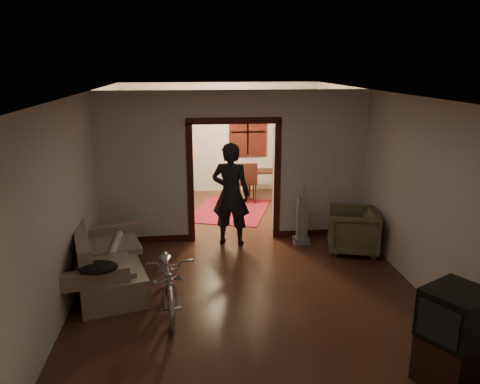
{
  "coord_description": "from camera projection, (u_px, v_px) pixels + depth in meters",
  "views": [
    {
      "loc": [
        -0.82,
        -7.7,
        3.25
      ],
      "look_at": [
        0.0,
        -0.3,
        1.2
      ],
      "focal_mm": 35.0,
      "sensor_mm": 36.0,
      "label": 1
    }
  ],
  "objects": [
    {
      "name": "oriental_rug",
      "position": [
        231.0,
        210.0,
        10.68
      ],
      "size": [
        2.11,
        2.42,
        0.02
      ],
      "primitive_type": "cube",
      "rotation": [
        0.0,
        0.0,
        -0.32
      ],
      "color": "maroon",
      "rests_on": "floor"
    },
    {
      "name": "desk_chair",
      "position": [
        247.0,
        182.0,
        11.23
      ],
      "size": [
        0.45,
        0.45,
        1.0
      ],
      "primitive_type": "cube",
      "rotation": [
        0.0,
        0.0,
        -0.01
      ],
      "color": "black",
      "rests_on": "floor"
    },
    {
      "name": "jacket",
      "position": [
        98.0,
        267.0,
        6.1
      ],
      "size": [
        0.51,
        0.39,
        0.15
      ],
      "primitive_type": "ellipsoid",
      "color": "black",
      "rests_on": "sofa"
    },
    {
      "name": "ceiling",
      "position": [
        238.0,
        92.0,
        7.59
      ],
      "size": [
        5.0,
        8.5,
        0.01
      ],
      "primitive_type": "cube",
      "color": "white",
      "rests_on": "floor"
    },
    {
      "name": "rolled_paper",
      "position": [
        116.0,
        244.0,
        7.31
      ],
      "size": [
        0.11,
        0.87,
        0.11
      ],
      "primitive_type": "cylinder",
      "rotation": [
        1.57,
        0.0,
        0.0
      ],
      "color": "beige",
      "rests_on": "sofa"
    },
    {
      "name": "person",
      "position": [
        231.0,
        194.0,
        8.5
      ],
      "size": [
        0.8,
        0.65,
        1.91
      ],
      "primitive_type": "imported",
      "rotation": [
        0.0,
        0.0,
        2.83
      ],
      "color": "black",
      "rests_on": "floor"
    },
    {
      "name": "tv_stand",
      "position": [
        450.0,
        359.0,
        4.89
      ],
      "size": [
        0.77,
        0.75,
        0.53
      ],
      "primitive_type": "cube",
      "rotation": [
        0.0,
        0.0,
        0.51
      ],
      "color": "black",
      "rests_on": "floor"
    },
    {
      "name": "armchair",
      "position": [
        353.0,
        231.0,
        8.28
      ],
      "size": [
        1.07,
        1.05,
        0.79
      ],
      "primitive_type": "imported",
      "rotation": [
        0.0,
        0.0,
        -1.85
      ],
      "color": "brown",
      "rests_on": "floor"
    },
    {
      "name": "locker",
      "position": [
        164.0,
        164.0,
        11.48
      ],
      "size": [
        0.87,
        0.49,
        1.73
      ],
      "primitive_type": "cube",
      "rotation": [
        0.0,
        0.0,
        0.01
      ],
      "color": "#2D3922",
      "rests_on": "floor"
    },
    {
      "name": "floor",
      "position": [
        238.0,
        252.0,
        8.33
      ],
      "size": [
        5.0,
        8.5,
        0.01
      ],
      "primitive_type": "cube",
      "color": "#331910",
      "rests_on": "ground"
    },
    {
      "name": "wall_left",
      "position": [
        87.0,
        180.0,
        7.7
      ],
      "size": [
        0.02,
        8.5,
        2.8
      ],
      "primitive_type": "cube",
      "color": "beige",
      "rests_on": "floor"
    },
    {
      "name": "partition_wall",
      "position": [
        234.0,
        167.0,
        8.68
      ],
      "size": [
        5.0,
        0.14,
        2.8
      ],
      "primitive_type": "cube",
      "color": "beige",
      "rests_on": "floor"
    },
    {
      "name": "desk",
      "position": [
        264.0,
        184.0,
        11.76
      ],
      "size": [
        1.01,
        0.75,
        0.66
      ],
      "primitive_type": "cube",
      "rotation": [
        0.0,
        0.0,
        -0.32
      ],
      "color": "black",
      "rests_on": "floor"
    },
    {
      "name": "far_window",
      "position": [
        248.0,
        132.0,
        12.03
      ],
      "size": [
        0.98,
        0.06,
        1.28
      ],
      "primitive_type": "cube",
      "color": "black",
      "rests_on": "wall_back"
    },
    {
      "name": "globe",
      "position": [
        162.0,
        120.0,
        11.19
      ],
      "size": [
        0.26,
        0.26,
        0.26
      ],
      "primitive_type": "sphere",
      "color": "#1E5972",
      "rests_on": "locker"
    },
    {
      "name": "sofa",
      "position": [
        107.0,
        256.0,
        7.03
      ],
      "size": [
        1.4,
        2.15,
        0.91
      ],
      "primitive_type": "cube",
      "rotation": [
        0.0,
        0.0,
        0.27
      ],
      "color": "#6F614A",
      "rests_on": "floor"
    },
    {
      "name": "wall_right",
      "position": [
        379.0,
        172.0,
        8.23
      ],
      "size": [
        0.02,
        8.5,
        2.8
      ],
      "primitive_type": "cube",
      "color": "beige",
      "rests_on": "floor"
    },
    {
      "name": "wall_back",
      "position": [
        221.0,
        138.0,
        12.03
      ],
      "size": [
        5.0,
        0.02,
        2.8
      ],
      "primitive_type": "cube",
      "color": "beige",
      "rests_on": "floor"
    },
    {
      "name": "chandelier",
      "position": [
        226.0,
        107.0,
        10.1
      ],
      "size": [
        0.24,
        0.24,
        0.24
      ],
      "primitive_type": "sphere",
      "color": "#FFE0A5",
      "rests_on": "ceiling"
    },
    {
      "name": "bicycle",
      "position": [
        169.0,
        278.0,
        6.34
      ],
      "size": [
        0.76,
        1.76,
        0.9
      ],
      "primitive_type": "imported",
      "rotation": [
        0.0,
        0.0,
        0.1
      ],
      "color": "silver",
      "rests_on": "floor"
    },
    {
      "name": "door_casing",
      "position": [
        234.0,
        182.0,
        8.76
      ],
      "size": [
        1.74,
        0.2,
        2.32
      ],
      "primitive_type": "cube",
      "color": "#330F0B",
      "rests_on": "floor"
    },
    {
      "name": "crt_tv",
      "position": [
        456.0,
        314.0,
        4.75
      ],
      "size": [
        0.8,
        0.78,
        0.53
      ],
      "primitive_type": "cube",
      "rotation": [
        0.0,
        0.0,
        0.51
      ],
      "color": "black",
      "rests_on": "tv_stand"
    },
    {
      "name": "vacuum",
      "position": [
        302.0,
        220.0,
        8.64
      ],
      "size": [
        0.3,
        0.24,
        0.92
      ],
      "primitive_type": "cube",
      "rotation": [
        0.0,
        0.0,
        0.06
      ],
      "color": "gray",
      "rests_on": "floor"
    },
    {
      "name": "light_switch",
      "position": [
        290.0,
        174.0,
        8.76
      ],
      "size": [
        0.08,
        0.01,
        0.12
      ],
      "primitive_type": "cube",
      "color": "silver",
      "rests_on": "partition_wall"
    }
  ]
}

